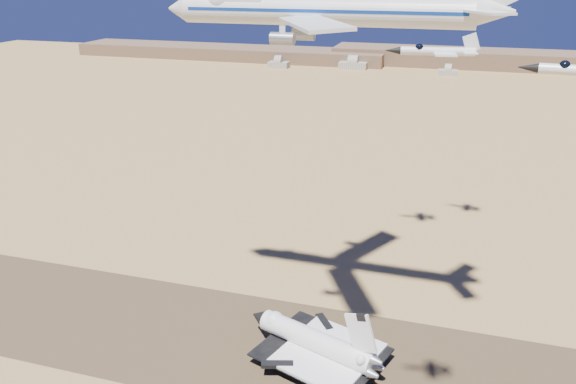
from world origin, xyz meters
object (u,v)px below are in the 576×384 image
(crew_a, at_px, (337,381))
(chase_jet_a, at_px, (436,51))
(carrier_747, at_px, (312,11))
(shuttle, at_px, (315,343))

(crew_a, relative_size, chase_jet_a, 0.12)
(carrier_747, distance_m, crew_a, 95.21)
(chase_jet_a, bearing_deg, shuttle, 117.60)
(crew_a, bearing_deg, chase_jet_a, -164.29)
(shuttle, xyz_separation_m, chase_jet_a, (26.35, -36.49, 85.00))
(shuttle, height_order, chase_jet_a, chase_jet_a)
(shuttle, relative_size, crew_a, 25.34)
(crew_a, height_order, chase_jet_a, chase_jet_a)
(carrier_747, bearing_deg, crew_a, -57.94)
(carrier_747, height_order, chase_jet_a, carrier_747)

